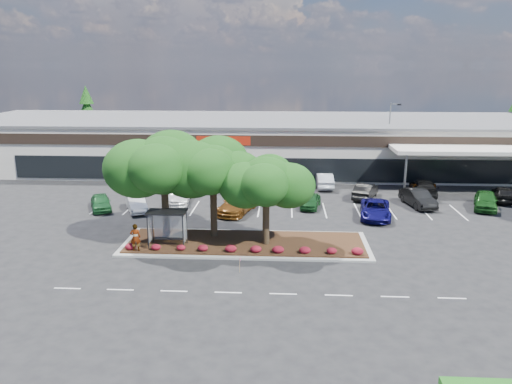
# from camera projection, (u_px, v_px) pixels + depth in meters

# --- Properties ---
(ground) EXTENTS (160.00, 160.00, 0.00)m
(ground) POSITION_uv_depth(u_px,v_px,m) (271.00, 267.00, 32.78)
(ground) COLOR black
(ground) RESTS_ON ground
(retail_store) EXTENTS (80.40, 25.20, 6.25)m
(retail_store) POSITION_uv_depth(u_px,v_px,m) (279.00, 142.00, 64.81)
(retail_store) COLOR silver
(retail_store) RESTS_ON ground
(landscape_island) EXTENTS (18.00, 6.00, 0.26)m
(landscape_island) POSITION_uv_depth(u_px,v_px,m) (246.00, 243.00, 36.74)
(landscape_island) COLOR #999994
(landscape_island) RESTS_ON ground
(lane_markings) EXTENTS (33.12, 20.06, 0.01)m
(lane_markings) POSITION_uv_depth(u_px,v_px,m) (273.00, 219.00, 42.88)
(lane_markings) COLOR silver
(lane_markings) RESTS_ON ground
(shrub_row) EXTENTS (17.00, 0.80, 0.50)m
(shrub_row) POSITION_uv_depth(u_px,v_px,m) (243.00, 248.00, 34.61)
(shrub_row) COLOR maroon
(shrub_row) RESTS_ON landscape_island
(bus_shelter) EXTENTS (2.75, 1.55, 2.59)m
(bus_shelter) POSITION_uv_depth(u_px,v_px,m) (167.00, 218.00, 35.49)
(bus_shelter) COLOR black
(bus_shelter) RESTS_ON landscape_island
(island_tree_west) EXTENTS (7.20, 7.20, 7.89)m
(island_tree_west) POSITION_uv_depth(u_px,v_px,m) (164.00, 187.00, 36.55)
(island_tree_west) COLOR #1B3E13
(island_tree_west) RESTS_ON landscape_island
(island_tree_mid) EXTENTS (6.60, 6.60, 7.32)m
(island_tree_mid) POSITION_uv_depth(u_px,v_px,m) (213.00, 189.00, 37.10)
(island_tree_mid) COLOR #1B3E13
(island_tree_mid) RESTS_ON landscape_island
(island_tree_east) EXTENTS (5.80, 5.80, 6.50)m
(island_tree_east) POSITION_uv_depth(u_px,v_px,m) (266.00, 200.00, 35.53)
(island_tree_east) COLOR #1B3E13
(island_tree_east) RESTS_ON landscape_island
(conifer_north_west) EXTENTS (4.40, 4.40, 10.00)m
(conifer_north_west) POSITION_uv_depth(u_px,v_px,m) (88.00, 117.00, 77.75)
(conifer_north_west) COLOR #1B3E13
(conifer_north_west) RESTS_ON ground
(person_waiting) EXTENTS (0.80, 0.62, 1.97)m
(person_waiting) POSITION_uv_depth(u_px,v_px,m) (135.00, 237.00, 34.66)
(person_waiting) COLOR #594C47
(person_waiting) RESTS_ON landscape_island
(light_pole) EXTENTS (1.43, 0.64, 8.74)m
(light_pole) POSITION_uv_depth(u_px,v_px,m) (389.00, 145.00, 58.23)
(light_pole) COLOR #999994
(light_pole) RESTS_ON ground
(survey_stake) EXTENTS (0.08, 0.14, 0.96)m
(survey_stake) POSITION_uv_depth(u_px,v_px,m) (240.00, 263.00, 31.77)
(survey_stake) COLOR tan
(survey_stake) RESTS_ON ground
(car_0) EXTENTS (3.22, 4.53, 1.43)m
(car_0) POSITION_uv_depth(u_px,v_px,m) (101.00, 202.00, 45.58)
(car_0) COLOR #1B5528
(car_0) RESTS_ON ground
(car_1) EXTENTS (3.13, 4.50, 1.41)m
(car_1) POSITION_uv_depth(u_px,v_px,m) (136.00, 204.00, 45.16)
(car_1) COLOR silver
(car_1) RESTS_ON ground
(car_2) EXTENTS (2.38, 5.29, 1.50)m
(car_2) POSITION_uv_depth(u_px,v_px,m) (179.00, 195.00, 48.11)
(car_2) COLOR white
(car_2) RESTS_ON ground
(car_3) EXTENTS (3.76, 6.06, 1.64)m
(car_3) POSITION_uv_depth(u_px,v_px,m) (238.00, 204.00, 44.72)
(car_3) COLOR brown
(car_3) RESTS_ON ground
(car_5) EXTENTS (2.32, 4.17, 1.34)m
(car_5) POSITION_uv_depth(u_px,v_px,m) (311.00, 201.00, 46.23)
(car_5) COLOR #184B1E
(car_5) RESTS_ON ground
(car_6) EXTENTS (3.26, 5.74, 1.51)m
(car_6) POSITION_uv_depth(u_px,v_px,m) (375.00, 209.00, 43.14)
(car_6) COLOR #0F0C52
(car_6) RESTS_ON ground
(car_7) EXTENTS (2.70, 5.19, 1.63)m
(car_7) POSITION_uv_depth(u_px,v_px,m) (418.00, 198.00, 46.67)
(car_7) COLOR black
(car_7) RESTS_ON ground
(car_8) EXTENTS (3.44, 5.20, 1.65)m
(car_8) POSITION_uv_depth(u_px,v_px,m) (486.00, 200.00, 45.78)
(car_8) COLOR #174917
(car_8) RESTS_ON ground
(car_9) EXTENTS (3.24, 5.19, 1.34)m
(car_9) POSITION_uv_depth(u_px,v_px,m) (183.00, 184.00, 53.00)
(car_9) COLOR #B7BDC5
(car_9) RESTS_ON ground
(car_10) EXTENTS (3.59, 5.37, 1.70)m
(car_10) POSITION_uv_depth(u_px,v_px,m) (196.00, 180.00, 53.84)
(car_10) COLOR black
(car_10) RESTS_ON ground
(car_11) EXTENTS (2.82, 6.08, 1.72)m
(car_11) POSITION_uv_depth(u_px,v_px,m) (237.00, 183.00, 52.57)
(car_11) COLOR silver
(car_11) RESTS_ON ground
(car_12) EXTENTS (2.74, 5.65, 1.55)m
(car_12) POSITION_uv_depth(u_px,v_px,m) (290.00, 189.00, 50.26)
(car_12) COLOR #980005
(car_12) RESTS_ON ground
(car_13) EXTENTS (1.85, 4.93, 1.61)m
(car_13) POSITION_uv_depth(u_px,v_px,m) (324.00, 180.00, 53.88)
(car_13) COLOR #B2B9BF
(car_13) RESTS_ON ground
(car_14) EXTENTS (3.28, 5.07, 1.58)m
(car_14) POSITION_uv_depth(u_px,v_px,m) (365.00, 191.00, 49.44)
(car_14) COLOR black
(car_14) RESTS_ON ground
(car_15) EXTENTS (3.87, 5.35, 1.44)m
(car_15) POSITION_uv_depth(u_px,v_px,m) (423.00, 187.00, 51.37)
(car_15) COLOR #643107
(car_15) RESTS_ON ground
(car_16) EXTENTS (2.94, 5.87, 1.64)m
(car_16) POSITION_uv_depth(u_px,v_px,m) (423.00, 188.00, 50.59)
(car_16) COLOR black
(car_16) RESTS_ON ground
(car_17) EXTENTS (2.82, 4.74, 1.51)m
(car_17) POSITION_uv_depth(u_px,v_px,m) (503.00, 194.00, 48.39)
(car_17) COLOR black
(car_17) RESTS_ON ground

